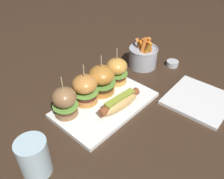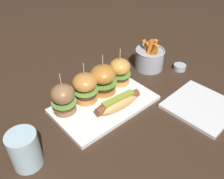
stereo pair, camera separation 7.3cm
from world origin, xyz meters
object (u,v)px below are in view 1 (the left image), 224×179
slider_far_left (65,102)px  water_glass (34,157)px  side_plate (199,100)px  fries_bucket (143,56)px  hot_dog (120,102)px  platter_main (105,105)px  slider_far_right (117,71)px  sauce_ramekin (172,63)px  slider_center_left (85,89)px  slider_center_right (102,79)px

slider_far_left → water_glass: size_ratio=1.32×
side_plate → fries_bucket: bearing=78.7°
hot_dog → fries_bucket: fries_bucket is taller
platter_main → slider_far_left: size_ratio=2.39×
slider_far_right → sauce_ramekin: size_ratio=2.79×
slider_center_left → fries_bucket: slider_center_left is taller
hot_dog → sauce_ramekin: hot_dog is taller
side_plate → water_glass: 0.59m
fries_bucket → slider_center_right: bearing=-177.6°
platter_main → fries_bucket: bearing=12.1°
platter_main → hot_dog: bearing=-72.1°
sauce_ramekin → water_glass: 0.70m
hot_dog → fries_bucket: size_ratio=1.23×
slider_far_right → water_glass: slider_far_right is taller
slider_center_right → sauce_ramekin: bearing=-13.8°
platter_main → fries_bucket: (0.30, 0.07, 0.04)m
hot_dog → slider_far_left: slider_far_left is taller
fries_bucket → slider_far_right: bearing=-177.4°
fries_bucket → water_glass: 0.62m
slider_far_left → side_plate: slider_far_left is taller
hot_dog → side_plate: 0.29m
hot_dog → sauce_ramekin: (0.38, 0.02, -0.02)m
platter_main → sauce_ramekin: bearing=-4.7°
platter_main → slider_far_left: 0.15m
slider_far_left → slider_far_right: (0.25, -0.00, -0.00)m
slider_center_right → water_glass: bearing=-164.0°
hot_dog → slider_center_left: slider_center_left is taller
slider_far_left → water_glass: slider_far_left is taller
platter_main → slider_center_right: slider_center_right is taller
slider_far_left → slider_center_right: slider_center_right is taller
water_glass → slider_center_left: bearing=20.9°
platter_main → side_plate: bearing=-43.0°
slider_center_left → slider_far_right: slider_center_left is taller
slider_far_right → sauce_ramekin: (0.27, -0.09, -0.05)m
slider_center_left → slider_center_right: 0.08m
hot_dog → slider_center_right: 0.11m
water_glass → slider_center_right: bearing=16.0°
platter_main → water_glass: size_ratio=3.16×
fries_bucket → sauce_ramekin: bearing=-47.9°
hot_dog → water_glass: bearing=178.8°
hot_dog → sauce_ramekin: bearing=2.9°
platter_main → water_glass: (-0.31, -0.05, 0.05)m
hot_dog → slider_center_right: (0.02, 0.11, 0.03)m
hot_dog → fries_bucket: (0.29, 0.12, 0.01)m
slider_center_left → sauce_ramekin: slider_center_left is taller
slider_center_right → sauce_ramekin: slider_center_right is taller
slider_center_right → slider_far_left: bearing=178.7°
slider_center_left → slider_far_right: size_ratio=1.03×
slider_far_left → fries_bucket: bearing=1.0°
platter_main → water_glass: bearing=-171.7°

